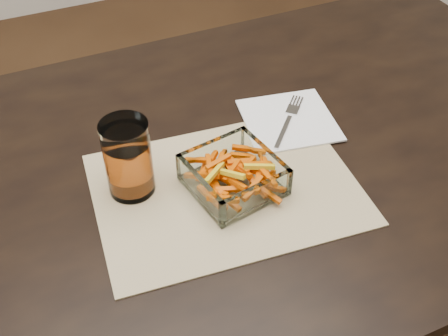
{
  "coord_description": "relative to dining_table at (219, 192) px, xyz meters",
  "views": [
    {
      "loc": [
        -0.31,
        -0.71,
        1.44
      ],
      "look_at": [
        -0.02,
        -0.06,
        0.78
      ],
      "focal_mm": 45.0,
      "sensor_mm": 36.0,
      "label": 1
    }
  ],
  "objects": [
    {
      "name": "dining_table",
      "position": [
        0.0,
        0.0,
        0.0
      ],
      "size": [
        1.6,
        0.9,
        0.75
      ],
      "color": "black",
      "rests_on": "ground"
    },
    {
      "name": "placemat",
      "position": [
        -0.02,
        -0.08,
        0.09
      ],
      "size": [
        0.48,
        0.37,
        0.0
      ],
      "primitive_type": "cube",
      "rotation": [
        0.0,
        0.0,
        -0.1
      ],
      "color": "tan",
      "rests_on": "dining_table"
    },
    {
      "name": "glass_bowl",
      "position": [
        -0.01,
        -0.08,
        0.11
      ],
      "size": [
        0.16,
        0.16,
        0.06
      ],
      "rotation": [
        0.0,
        0.0,
        0.16
      ],
      "color": "white",
      "rests_on": "placemat"
    },
    {
      "name": "tumbler",
      "position": [
        -0.17,
        -0.01,
        0.16
      ],
      "size": [
        0.08,
        0.08,
        0.14
      ],
      "color": "white",
      "rests_on": "placemat"
    },
    {
      "name": "napkin",
      "position": [
        0.17,
        0.04,
        0.09
      ],
      "size": [
        0.2,
        0.2,
        0.0
      ],
      "primitive_type": "cube",
      "rotation": [
        0.0,
        0.0,
        -0.18
      ],
      "color": "white",
      "rests_on": "placemat"
    },
    {
      "name": "fork",
      "position": [
        0.17,
        0.04,
        0.1
      ],
      "size": [
        0.13,
        0.14,
        0.0
      ],
      "rotation": [
        0.0,
        0.0,
        -0.76
      ],
      "color": "silver",
      "rests_on": "napkin"
    }
  ]
}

